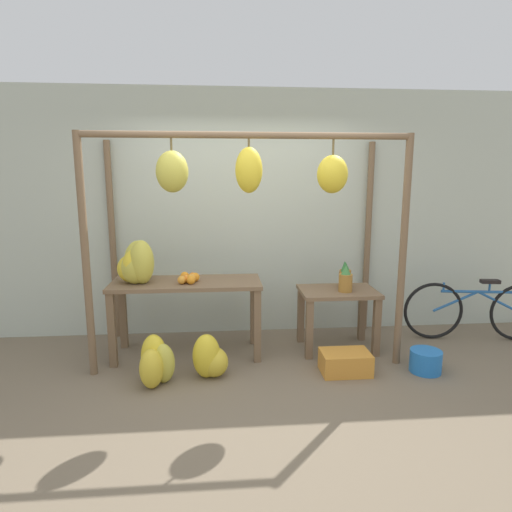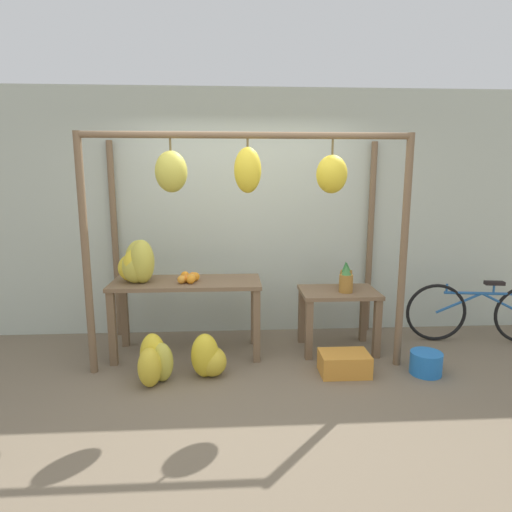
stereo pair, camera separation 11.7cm
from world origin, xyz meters
The scene contains 13 objects.
ground_plane centered at (0.00, 0.00, 0.00)m, with size 20.00×20.00×0.00m, color #756651.
shop_wall_back centered at (0.00, 1.55, 1.40)m, with size 8.00×0.08×2.80m.
stall_awning centered at (0.00, 0.65, 1.64)m, with size 3.01×1.15×2.22m.
display_table_main centered at (-0.62, 0.87, 0.65)m, with size 1.51×0.59×0.78m.
display_table_side centered at (0.97, 0.88, 0.50)m, with size 0.80×0.56×0.65m.
banana_pile_on_table centered at (-1.10, 0.85, 0.97)m, with size 0.44×0.46×0.44m.
orange_pile centered at (-0.58, 0.81, 0.83)m, with size 0.21×0.26×0.09m.
pineapple_cluster centered at (1.05, 0.93, 0.77)m, with size 0.19×0.35×0.29m.
banana_pile_ground_left centered at (-0.86, 0.25, 0.20)m, with size 0.37×0.45×0.43m.
banana_pile_ground_right centered at (-0.38, 0.33, 0.18)m, with size 0.39×0.35×0.41m.
fruit_crate_white centered at (0.90, 0.30, 0.10)m, with size 0.46×0.30×0.21m.
blue_bucket centered at (1.66, 0.26, 0.11)m, with size 0.29×0.29×0.21m.
parked_bicycle centered at (2.61, 1.00, 0.35)m, with size 1.60×0.27×0.70m.
Camera 1 is at (-0.26, -3.40, 1.83)m, focal length 30.00 mm.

